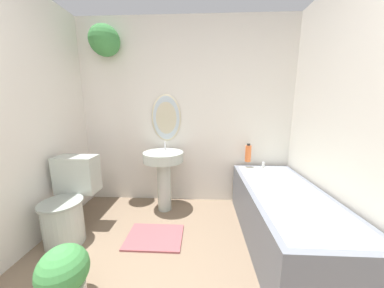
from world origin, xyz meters
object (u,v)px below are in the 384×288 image
object	(u,v)px
pedestal_sink	(164,168)
potted_plant	(64,275)
toilet	(69,202)
bathtub	(284,216)
shampoo_bottle	(248,153)

from	to	relation	value
pedestal_sink	potted_plant	bearing A→B (deg)	-108.74
toilet	potted_plant	xyz separation A→B (m)	(0.42, -0.68, -0.14)
bathtub	pedestal_sink	bearing A→B (deg)	156.19
toilet	shampoo_bottle	world-z (taller)	shampoo_bottle
potted_plant	bathtub	bearing A→B (deg)	22.32
toilet	bathtub	xyz separation A→B (m)	(2.11, 0.01, -0.09)
toilet	shampoo_bottle	distance (m)	2.07
toilet	potted_plant	bearing A→B (deg)	-58.26
shampoo_bottle	toilet	bearing A→B (deg)	-159.45
toilet	potted_plant	distance (m)	0.82
toilet	shampoo_bottle	xyz separation A→B (m)	(1.91, 0.72, 0.35)
shampoo_bottle	bathtub	bearing A→B (deg)	-74.72
pedestal_sink	potted_plant	size ratio (longest dim) A/B	2.00
shampoo_bottle	potted_plant	world-z (taller)	shampoo_bottle
toilet	shampoo_bottle	bearing A→B (deg)	20.55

